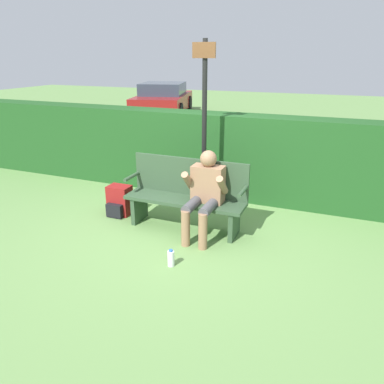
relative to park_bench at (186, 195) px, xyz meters
The scene contains 8 objects.
ground_plane 0.48m from the park_bench, 90.00° to the right, with size 40.00×40.00×0.00m, color #668E4C.
hedge_back 1.42m from the park_bench, 90.00° to the left, with size 12.00×0.51×1.36m.
park_bench is the anchor object (origin of this frame).
person_seated 0.38m from the park_bench, 24.77° to the right, with size 0.55×0.65×1.11m.
backpack 1.12m from the park_bench, behind, with size 0.33×0.31×0.44m.
water_bottle 1.11m from the park_bench, 76.81° to the right, with size 0.08×0.08×0.20m.
signpost 1.11m from the park_bench, 90.61° to the left, with size 0.33×0.09×2.45m.
parked_car 10.33m from the park_bench, 117.91° to the left, with size 2.67×4.13×1.22m.
Camera 1 is at (1.84, -4.27, 2.24)m, focal length 35.00 mm.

